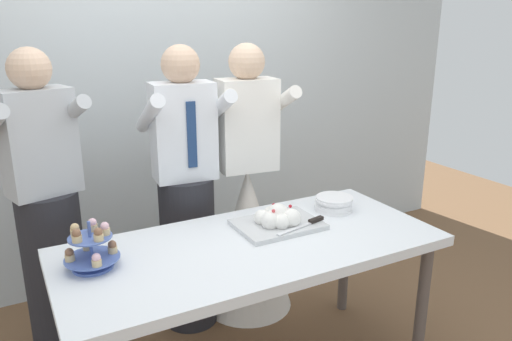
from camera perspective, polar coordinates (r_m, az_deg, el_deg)
The scene contains 8 objects.
rear_wall at distance 3.46m, azimuth -11.65°, elevation 11.13°, with size 5.20×0.10×2.90m, color silver.
dessert_table at distance 2.38m, azimuth -0.41°, elevation -9.90°, with size 1.80×0.80×0.78m.
cupcake_stand at distance 2.20m, azimuth -18.47°, elevation -8.53°, with size 0.23×0.23×0.21m.
main_cake_tray at distance 2.50m, azimuth 2.57°, elevation -5.66°, with size 0.43×0.31×0.12m.
plate_stack at distance 2.76m, azimuth 8.94°, elevation -3.77°, with size 0.21×0.21×0.08m.
person_groom at distance 2.89m, azimuth -8.00°, elevation -4.12°, with size 0.49×0.52×1.66m.
person_bride at distance 3.09m, azimuth -0.98°, elevation -5.83°, with size 0.56×0.56×1.66m.
person_guest at distance 2.84m, azimuth -22.74°, elevation -5.70°, with size 0.57×0.59×1.66m.
Camera 1 is at (-0.99, -1.88, 1.77)m, focal length 34.68 mm.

